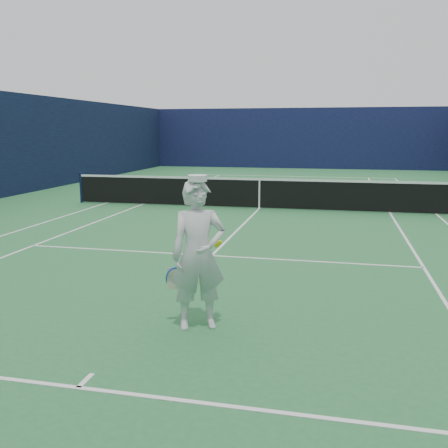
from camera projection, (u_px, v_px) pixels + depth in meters
name	position (u px, v px, depth m)	size (l,w,h in m)	color
ground	(259.00, 209.00, 16.39)	(80.00, 80.00, 0.00)	#296C39
court_markings	(259.00, 209.00, 16.39)	(11.03, 23.83, 0.01)	white
windscreen_fence	(260.00, 147.00, 16.02)	(20.12, 36.12, 4.00)	#0F1439
tennis_net	(259.00, 192.00, 16.29)	(12.88, 0.09, 1.07)	#141E4C
tennis_player	(198.00, 255.00, 6.39)	(0.91, 0.71, 2.00)	silver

